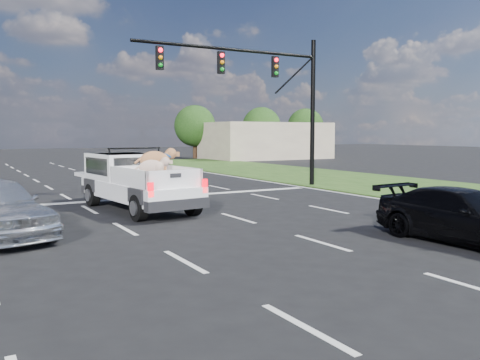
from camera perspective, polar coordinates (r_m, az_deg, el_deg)
name	(u,v)px	position (r m, az deg, el deg)	size (l,w,h in m)	color
ground	(259,252)	(11.17, 2.10, -8.03)	(160.00, 160.00, 0.00)	black
road_markings	(153,211)	(16.99, -9.69, -3.47)	(17.75, 60.00, 0.01)	silver
grass_shoulder_right	(435,190)	(24.28, 21.01, -1.07)	(8.00, 60.00, 0.06)	#214013
traffic_signal	(271,86)	(23.69, 3.53, 10.50)	(9.11, 0.31, 7.00)	black
building_right	(266,141)	(51.37, 2.91, 4.43)	(12.00, 7.00, 3.60)	#C5B696
tree_far_d	(195,126)	(52.00, -5.09, 6.06)	(4.20, 4.20, 5.40)	#332114
tree_far_e	(261,126)	(55.82, 2.43, 6.03)	(4.20, 4.20, 5.40)	#332114
tree_far_f	(306,127)	(59.23, 7.37, 5.94)	(4.20, 4.20, 5.40)	#332114
pickup_truck	(136,180)	(17.39, -11.60, -0.03)	(2.59, 5.77, 2.09)	black
black_coupe	(465,216)	(13.03, 23.93, -3.72)	(1.78, 4.38, 1.27)	black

